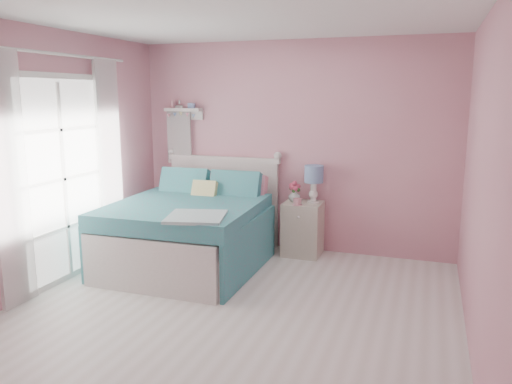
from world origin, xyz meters
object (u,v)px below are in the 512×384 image
Objects in this scene: vase at (294,195)px; teacup at (297,202)px; nightstand at (303,229)px; bed at (192,231)px; table_lamp at (314,177)px.

vase is 0.21m from teacup.
nightstand is 4.32× the size of vase.
bed is 4.42× the size of table_lamp.
nightstand is at bearing 31.75° from bed.
bed is 1.28m from teacup.
table_lamp reaches higher than nightstand.
bed is 3.07× the size of nightstand.
teacup reaches higher than nightstand.
vase is at bearing 166.21° from nightstand.
table_lamp reaches higher than vase.
vase is at bearing 114.92° from teacup.
bed reaches higher than vase.
table_lamp is 0.34m from vase.
teacup is at bearing -101.64° from nightstand.
table_lamp is 3.00× the size of vase.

